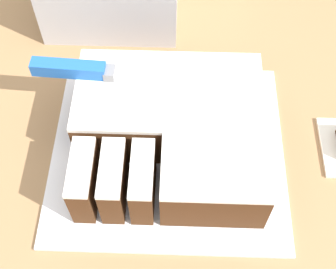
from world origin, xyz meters
TOP-DOWN VIEW (x-y plane):
  - countertop at (0.00, 0.00)m, footprint 1.40×1.10m
  - cake_board at (0.05, -0.03)m, footprint 0.37×0.34m
  - cake at (0.06, -0.03)m, footprint 0.29×0.26m
  - knife at (-0.07, 0.05)m, footprint 0.32×0.04m

SIDE VIEW (x-z plane):
  - countertop at x=0.00m, z-range 0.00..0.89m
  - cake_board at x=0.05m, z-range 0.89..0.90m
  - cake at x=0.06m, z-range 0.90..0.99m
  - knife at x=-0.07m, z-range 0.99..1.01m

